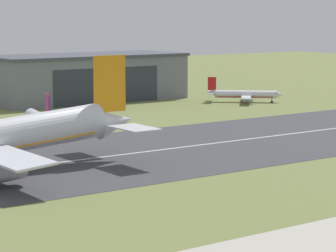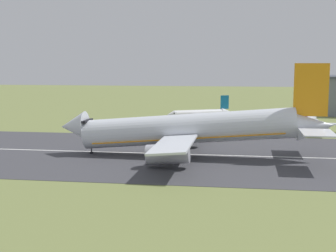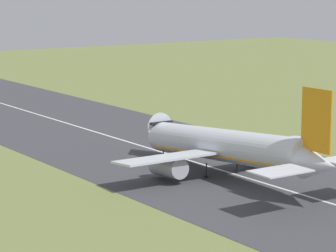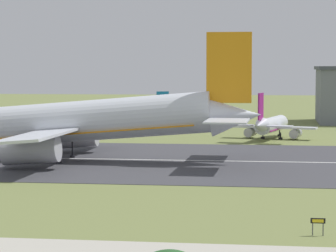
{
  "view_description": "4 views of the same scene",
  "coord_description": "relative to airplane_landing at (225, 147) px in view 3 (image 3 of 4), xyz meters",
  "views": [
    {
      "loc": [
        -89.67,
        -35.36,
        28.18
      ],
      "look_at": [
        -17.47,
        63.63,
        10.81
      ],
      "focal_mm": 85.0,
      "sensor_mm": 36.0,
      "label": 1
    },
    {
      "loc": [
        -24.52,
        -4.9,
        20.56
      ],
      "look_at": [
        -34.41,
        63.71,
        11.02
      ],
      "focal_mm": 50.0,
      "sensor_mm": 36.0,
      "label": 2
    },
    {
      "loc": [
        85.27,
        -1.94,
        37.5
      ],
      "look_at": [
        -37.11,
        82.91,
        10.9
      ],
      "focal_mm": 85.0,
      "sensor_mm": 36.0,
      "label": 3
    },
    {
      "loc": [
        -2.14,
        -28.07,
        15.01
      ],
      "look_at": [
        -15.38,
        70.27,
        7.57
      ],
      "focal_mm": 85.0,
      "sensor_mm": 36.0,
      "label": 4
    }
  ],
  "objects": [
    {
      "name": "airplane_landing",
      "position": [
        0.0,
        0.0,
        0.0
      ],
      "size": [
        59.71,
        46.26,
        20.29
      ],
      "color": "silver",
      "rests_on": "ground_plane"
    }
  ]
}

